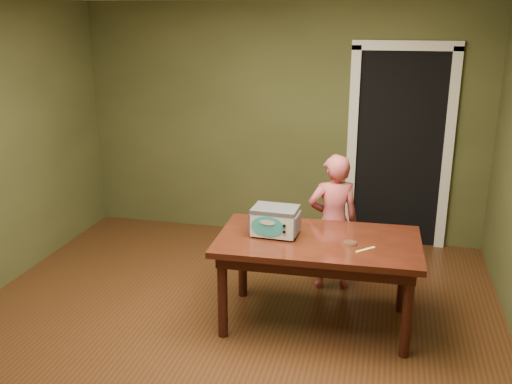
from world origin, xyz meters
TOP-DOWN VIEW (x-y plane):
  - floor at (0.00, 0.00)m, footprint 5.00×5.00m
  - room_shell at (0.00, 0.00)m, footprint 4.52×5.02m
  - doorway at (1.30, 2.78)m, footprint 1.10×0.66m
  - dining_table at (0.70, 0.53)m, footprint 1.63×0.95m
  - toy_oven at (0.35, 0.53)m, footprint 0.39×0.28m
  - baking_pan at (0.95, 0.46)m, footprint 0.10×0.10m
  - spatula at (1.08, 0.38)m, footprint 0.15×0.14m
  - child at (0.75, 1.23)m, footprint 0.54×0.44m

SIDE VIEW (x-z plane):
  - floor at x=0.00m, z-range 0.00..0.00m
  - child at x=0.75m, z-range 0.00..1.28m
  - dining_table at x=0.70m, z-range 0.28..1.03m
  - spatula at x=1.08m, z-range 0.75..0.76m
  - baking_pan at x=0.95m, z-range 0.75..0.77m
  - toy_oven at x=0.35m, z-range 0.76..0.99m
  - doorway at x=1.30m, z-range -0.07..2.18m
  - room_shell at x=0.00m, z-range 0.40..3.01m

